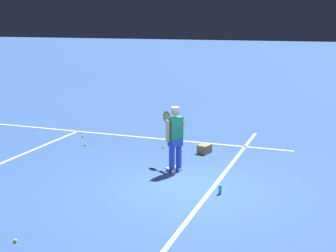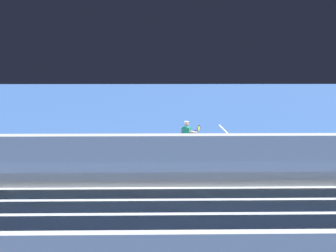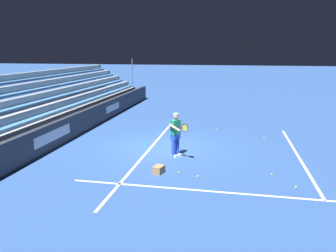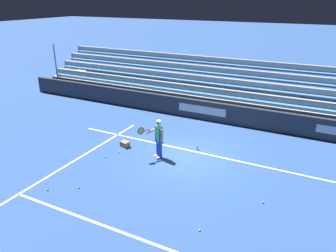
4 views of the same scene
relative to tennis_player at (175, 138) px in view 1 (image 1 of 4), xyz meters
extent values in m
plane|color=#2D5193|center=(-1.06, -0.76, -0.89)|extent=(160.00, 160.00, 0.00)
cube|color=white|center=(-1.06, -1.26, -0.89)|extent=(12.00, 0.10, 0.01)
cube|color=white|center=(3.05, 3.24, -0.89)|extent=(0.10, 12.00, 0.01)
cube|color=white|center=(-1.06, 4.74, -0.89)|extent=(8.22, 0.10, 0.01)
cylinder|color=blue|center=(-0.11, 0.04, -0.45)|extent=(0.15, 0.15, 0.88)
cylinder|color=blue|center=(0.07, -0.08, -0.45)|extent=(0.15, 0.15, 0.88)
cube|color=white|center=(-0.08, 0.09, -0.85)|extent=(0.25, 0.29, 0.09)
cube|color=white|center=(0.10, -0.03, -0.85)|extent=(0.25, 0.29, 0.09)
cube|color=blue|center=(-0.02, -0.02, -0.09)|extent=(0.40, 0.37, 0.20)
cube|color=#239366|center=(-0.02, -0.02, 0.28)|extent=(0.42, 0.38, 0.58)
sphere|color=tan|center=(-0.02, -0.01, 0.71)|extent=(0.21, 0.21, 0.21)
cylinder|color=white|center=(-0.02, -0.01, 0.80)|extent=(0.20, 0.20, 0.05)
cylinder|color=tan|center=(-0.22, 0.12, 0.24)|extent=(0.09, 0.09, 0.56)
cylinder|color=tan|center=(0.29, 0.01, 0.33)|extent=(0.40, 0.53, 0.24)
cylinder|color=black|center=(0.43, 0.21, 0.38)|extent=(0.19, 0.27, 0.03)
torus|color=black|center=(0.59, 0.44, 0.42)|extent=(0.20, 0.27, 0.31)
cylinder|color=#D6D14C|center=(0.59, 0.44, 0.42)|extent=(0.16, 0.23, 0.27)
cube|color=#A87F51|center=(1.92, -0.26, -0.76)|extent=(0.46, 0.39, 0.26)
sphere|color=#CCE533|center=(1.41, 3.49, -0.86)|extent=(0.07, 0.07, 0.07)
sphere|color=#CCE533|center=(2.03, 1.08, -0.86)|extent=(0.07, 0.07, 0.07)
sphere|color=#CCE533|center=(-4.76, 1.34, -0.86)|extent=(0.07, 0.07, 0.07)
sphere|color=#CCE533|center=(1.81, 0.42, -0.86)|extent=(0.07, 0.07, 0.07)
sphere|color=#CCE533|center=(2.31, 4.10, -0.86)|extent=(0.07, 0.07, 0.07)
cylinder|color=#33B2E5|center=(-1.19, -1.51, -0.78)|extent=(0.07, 0.07, 0.22)
camera|label=1|loc=(-11.01, -3.86, 2.98)|focal=50.00mm
camera|label=2|loc=(-1.06, -14.56, 3.12)|focal=35.00mm
camera|label=3|loc=(12.13, 2.09, 3.19)|focal=35.00mm
camera|label=4|loc=(-6.16, 11.10, 5.62)|focal=35.00mm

